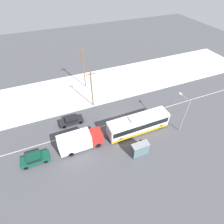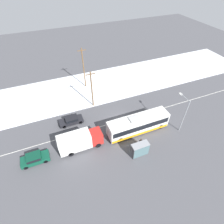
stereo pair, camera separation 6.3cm
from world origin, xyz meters
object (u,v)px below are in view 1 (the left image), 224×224
at_px(city_bus, 138,124).
at_px(utility_pole_snowlot, 84,68).
at_px(bus_shelter, 141,149).
at_px(parked_car_near_truck, 35,158).
at_px(box_truck, 80,141).
at_px(utility_pole_roadside, 92,89).
at_px(pedestrian_at_stop, 141,142).
at_px(sedan_car, 71,120).
at_px(streetlamp, 184,110).

relative_size(city_bus, utility_pole_snowlot, 1.17).
relative_size(city_bus, bus_shelter, 4.03).
relative_size(bus_shelter, utility_pole_snowlot, 0.29).
bearing_deg(parked_car_near_truck, bus_shelter, -18.31).
relative_size(box_truck, utility_pole_roadside, 0.88).
bearing_deg(pedestrian_at_stop, sedan_car, 134.29).
bearing_deg(city_bus, streetlamp, -17.88).
bearing_deg(streetlamp, sedan_car, 153.93).
distance_m(city_bus, streetlamp, 7.82).
height_order(bus_shelter, streetlamp, streetlamp).
distance_m(box_truck, utility_pole_roadside, 10.84).
xyz_separation_m(box_truck, bus_shelter, (8.20, -5.00, -0.06)).
bearing_deg(box_truck, streetlamp, -8.24).
bearing_deg(sedan_car, bus_shelter, 127.11).
height_order(city_bus, box_truck, city_bus).
bearing_deg(bus_shelter, pedestrian_at_stop, 60.46).
bearing_deg(city_bus, box_truck, 178.63).
xyz_separation_m(city_bus, box_truck, (-10.29, 0.25, 0.11)).
bearing_deg(streetlamp, city_bus, 162.12).
height_order(sedan_car, streetlamp, streetlamp).
bearing_deg(sedan_car, utility_pole_snowlot, -118.29).
height_order(city_bus, parked_car_near_truck, city_bus).
bearing_deg(bus_shelter, city_bus, 66.25).
bearing_deg(city_bus, parked_car_near_truck, 179.08).
bearing_deg(sedan_car, city_bus, 149.00).
relative_size(streetlamp, utility_pole_roadside, 0.85).
relative_size(city_bus, box_truck, 1.57).
xyz_separation_m(pedestrian_at_stop, streetlamp, (8.19, 0.93, 3.25)).
bearing_deg(streetlamp, box_truck, 171.76).
height_order(parked_car_near_truck, bus_shelter, bus_shelter).
height_order(parked_car_near_truck, pedestrian_at_stop, pedestrian_at_stop).
height_order(streetlamp, utility_pole_snowlot, utility_pole_snowlot).
xyz_separation_m(box_truck, sedan_car, (-0.13, 6.02, -0.96)).
height_order(pedestrian_at_stop, streetlamp, streetlamp).
bearing_deg(parked_car_near_truck, box_truck, -0.26).
xyz_separation_m(parked_car_near_truck, utility_pole_snowlot, (12.57, 16.60, 4.04)).
bearing_deg(bus_shelter, parked_car_near_truck, 161.69).
relative_size(city_bus, streetlamp, 1.61).
height_order(box_truck, sedan_car, box_truck).
bearing_deg(streetlamp, bus_shelter, -164.64).
height_order(sedan_car, pedestrian_at_stop, pedestrian_at_stop).
xyz_separation_m(streetlamp, utility_pole_roadside, (-12.18, 11.76, -0.17)).
bearing_deg(pedestrian_at_stop, streetlamp, 6.48).
relative_size(city_bus, pedestrian_at_stop, 6.28).
bearing_deg(utility_pole_roadside, parked_car_near_truck, -142.66).
relative_size(sedan_car, pedestrian_at_stop, 2.48).
xyz_separation_m(parked_car_near_truck, utility_pole_roadside, (12.09, 9.23, 3.33)).
bearing_deg(utility_pole_roadside, pedestrian_at_stop, -72.57).
distance_m(sedan_car, streetlamp, 19.71).
bearing_deg(utility_pole_roadside, sedan_car, -148.23).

